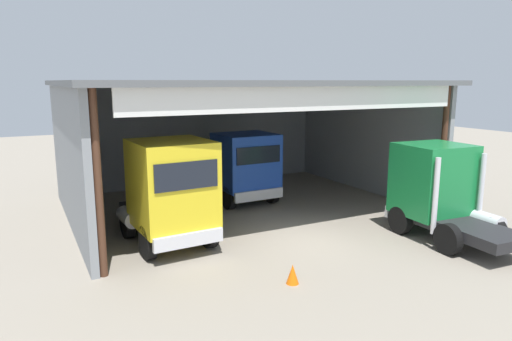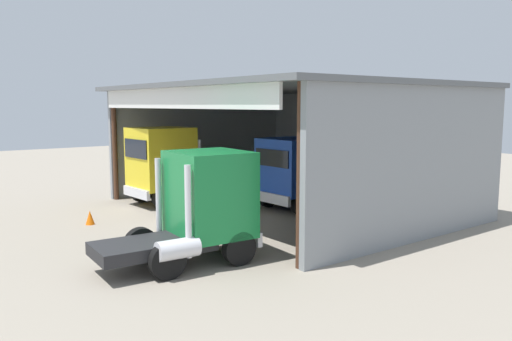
% 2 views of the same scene
% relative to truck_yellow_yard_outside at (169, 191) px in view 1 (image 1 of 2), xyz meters
% --- Properties ---
extents(ground_plane, '(80.00, 80.00, 0.00)m').
position_rel_truck_yellow_yard_outside_xyz_m(ground_plane, '(4.39, -1.66, -1.95)').
color(ground_plane, gray).
rests_on(ground_plane, ground).
extents(workshop_shed, '(14.85, 11.45, 5.61)m').
position_rel_truck_yellow_yard_outside_xyz_m(workshop_shed, '(4.39, 4.71, 1.94)').
color(workshop_shed, gray).
rests_on(workshop_shed, ground).
extents(truck_yellow_yard_outside, '(2.76, 5.11, 3.68)m').
position_rel_truck_yellow_yard_outside_xyz_m(truck_yellow_yard_outside, '(0.00, 0.00, 0.00)').
color(truck_yellow_yard_outside, yellow).
rests_on(truck_yellow_yard_outside, ground).
extents(truck_blue_center_left_bay, '(2.77, 5.15, 3.25)m').
position_rel_truck_yellow_yard_outside_xyz_m(truck_blue_center_left_bay, '(4.73, 4.19, -0.24)').
color(truck_blue_center_left_bay, '#1E47B7').
rests_on(truck_blue_center_left_bay, ground).
extents(truck_green_center_right_bay, '(2.57, 4.89, 3.35)m').
position_rel_truck_yellow_yard_outside_xyz_m(truck_green_center_right_bay, '(8.93, -3.44, -0.21)').
color(truck_green_center_right_bay, '#197F3D').
rests_on(truck_green_center_right_bay, ground).
extents(oil_drum, '(0.58, 0.58, 0.90)m').
position_rel_truck_yellow_yard_outside_xyz_m(oil_drum, '(7.47, 7.96, -1.50)').
color(oil_drum, gold).
rests_on(oil_drum, ground).
extents(tool_cart, '(0.90, 0.60, 1.00)m').
position_rel_truck_yellow_yard_outside_xyz_m(tool_cart, '(2.67, 7.66, -1.45)').
color(tool_cart, red).
rests_on(tool_cart, ground).
extents(traffic_cone, '(0.36, 0.36, 0.56)m').
position_rel_truck_yellow_yard_outside_xyz_m(traffic_cone, '(2.12, -4.49, -1.67)').
color(traffic_cone, orange).
rests_on(traffic_cone, ground).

